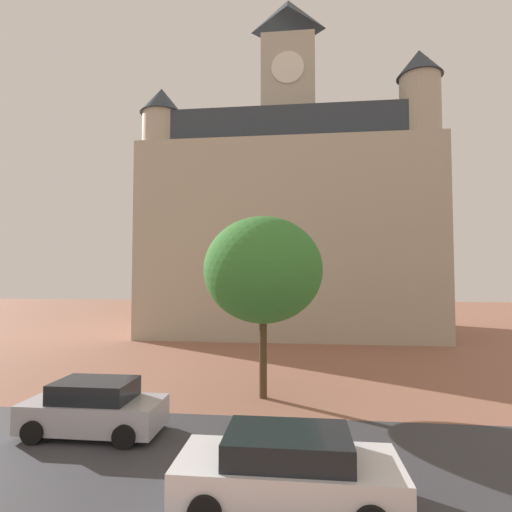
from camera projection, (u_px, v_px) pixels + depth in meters
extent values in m
plane|color=#93604C|center=(256.00, 424.00, 12.45)|extent=(120.00, 120.00, 0.00)
cube|color=#38383D|center=(244.00, 467.00, 9.68)|extent=(120.00, 6.91, 0.00)
cube|color=#B2A893|center=(289.00, 245.00, 34.34)|extent=(22.05, 13.91, 14.45)
cube|color=#2D3842|center=(288.00, 149.00, 34.74)|extent=(20.29, 12.80, 2.40)
cube|color=#B2A893|center=(289.00, 185.00, 34.58)|extent=(4.48, 4.48, 24.89)
pyramid|color=#2D3842|center=(288.00, 15.00, 35.31)|extent=(4.70, 4.70, 2.80)
cylinder|color=silver|center=(288.00, 67.00, 32.75)|extent=(2.69, 0.15, 2.69)
cylinder|color=#B2A893|center=(160.00, 224.00, 30.01)|extent=(2.80, 2.80, 16.95)
cone|color=#2D3842|center=(161.00, 101.00, 30.46)|extent=(3.20, 3.20, 2.00)
cylinder|color=#B2A893|center=(422.00, 208.00, 27.99)|extent=(2.80, 2.80, 18.79)
cone|color=#2D3842|center=(419.00, 64.00, 28.49)|extent=(3.20, 3.20, 2.00)
cube|color=#B2B2BC|center=(94.00, 414.00, 11.72)|extent=(4.00, 1.71, 0.81)
cube|color=black|center=(95.00, 390.00, 11.75)|extent=(2.24, 1.51, 0.56)
cylinder|color=black|center=(148.00, 414.00, 12.41)|extent=(0.64, 0.22, 0.64)
cylinder|color=black|center=(124.00, 436.00, 10.71)|extent=(0.64, 0.22, 0.64)
cylinder|color=black|center=(68.00, 411.00, 12.70)|extent=(0.64, 0.22, 0.64)
cylinder|color=black|center=(33.00, 432.00, 11.00)|extent=(0.64, 0.22, 0.64)
cube|color=silver|center=(288.00, 477.00, 8.07)|extent=(4.52, 1.88, 0.78)
cube|color=black|center=(288.00, 444.00, 8.10)|extent=(2.53, 1.66, 0.52)
cylinder|color=black|center=(205.00, 512.00, 7.29)|extent=(0.64, 0.22, 0.64)
cylinder|color=black|center=(224.00, 464.00, 9.16)|extent=(0.64, 0.22, 0.64)
cylinder|color=black|center=(356.00, 471.00, 8.83)|extent=(0.64, 0.22, 0.64)
cylinder|color=#4C3823|center=(263.00, 357.00, 15.19)|extent=(0.29, 0.29, 3.04)
ellipsoid|color=#387F33|center=(263.00, 270.00, 15.35)|extent=(4.57, 4.57, 4.11)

